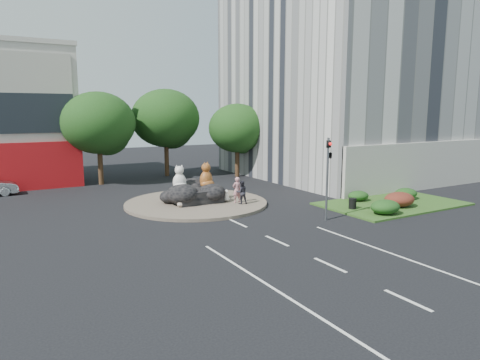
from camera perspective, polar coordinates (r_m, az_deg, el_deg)
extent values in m
plane|color=black|center=(22.09, 4.94, -8.11)|extent=(120.00, 120.00, 0.00)
cylinder|color=brown|center=(30.53, -5.84, -3.07)|extent=(10.00, 10.00, 0.20)
cube|color=silver|center=(47.52, 14.81, 22.20)|extent=(20.00, 20.00, 35.00)
cube|color=#1F4818|center=(32.16, 19.63, -3.01)|extent=(10.00, 6.00, 0.12)
cylinder|color=#382314|center=(40.38, -18.12, 2.06)|extent=(0.44, 0.44, 3.74)
ellipsoid|color=#1A3E13|center=(40.12, -18.38, 7.24)|extent=(6.46, 6.46, 5.49)
sphere|color=#1A3E13|center=(40.81, -17.36, 6.12)|extent=(4.25, 4.25, 4.25)
sphere|color=#1A3E13|center=(39.71, -19.25, 6.32)|extent=(3.74, 3.74, 3.74)
cylinder|color=#382314|center=(44.19, -9.76, 3.10)|extent=(0.44, 0.44, 3.96)
ellipsoid|color=#1A3E13|center=(43.96, -9.90, 8.12)|extent=(6.84, 6.84, 5.81)
sphere|color=#1A3E13|center=(44.73, -9.12, 7.00)|extent=(4.50, 4.50, 4.50)
sphere|color=#1A3E13|center=(43.46, -10.61, 7.26)|extent=(3.96, 3.96, 3.96)
cylinder|color=#382314|center=(43.12, -0.38, 2.64)|extent=(0.44, 0.44, 3.30)
ellipsoid|color=#1A3E13|center=(42.87, -0.38, 6.93)|extent=(5.70, 5.70, 4.84)
sphere|color=#1A3E13|center=(43.74, 0.21, 5.99)|extent=(3.75, 3.75, 3.75)
sphere|color=#1A3E13|center=(42.29, -1.01, 6.19)|extent=(3.30, 3.30, 3.30)
ellipsoid|color=#1A3E13|center=(28.55, 18.80, -3.41)|extent=(2.00, 1.60, 0.90)
ellipsoid|color=#4F2215|center=(31.05, 20.48, -2.43)|extent=(2.20, 1.76, 0.99)
ellipsoid|color=#1A3E13|center=(33.91, 21.23, -1.69)|extent=(1.80, 1.44, 0.81)
ellipsoid|color=#1A3E13|center=(32.18, 15.50, -2.04)|extent=(1.60, 1.28, 0.72)
cylinder|color=#595B60|center=(26.09, 11.54, 0.06)|extent=(0.14, 0.14, 5.00)
imported|color=black|center=(25.88, 11.66, 3.78)|extent=(0.21, 0.26, 1.30)
imported|color=black|center=(26.03, 11.98, 3.35)|extent=(0.26, 1.24, 0.50)
sphere|color=red|center=(25.71, 11.96, 4.74)|extent=(0.18, 0.18, 0.18)
cylinder|color=#595B60|center=(35.72, 14.92, 4.77)|extent=(0.18, 0.18, 8.00)
cylinder|color=#595B60|center=(34.96, 14.00, 11.28)|extent=(2.00, 0.12, 0.12)
cube|color=silver|center=(34.28, 12.77, 11.21)|extent=(0.50, 0.22, 0.12)
imported|color=#C88188|center=(29.92, -0.43, -1.32)|extent=(0.67, 0.46, 1.81)
imported|color=#23222A|center=(29.50, 0.23, -1.65)|extent=(0.91, 0.78, 1.62)
cylinder|color=black|center=(29.45, 14.77, -3.04)|extent=(0.53, 0.53, 0.71)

